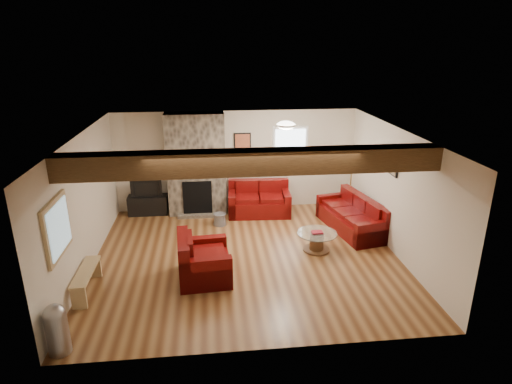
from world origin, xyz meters
The scene contains 18 objects.
room centered at (0.00, 0.00, 1.25)m, with size 8.00×8.00×8.00m.
oak_beam centered at (0.00, -1.25, 2.31)m, with size 6.00×0.36×0.38m, color #311F0E.
chimney_breast centered at (-1.00, 2.49, 1.22)m, with size 1.40×0.67×2.50m.
back_window centered at (1.35, 2.71, 1.55)m, with size 0.90×0.08×1.10m, color white, non-canonical shape.
hatch_window centered at (-2.96, -1.50, 1.45)m, with size 0.08×1.00×0.90m, color tan, non-canonical shape.
ceiling_dome centered at (0.90, 0.90, 2.44)m, with size 0.40×0.40×0.18m, color white, non-canonical shape.
artwork_back centered at (0.15, 2.71, 1.70)m, with size 0.42×0.06×0.52m, color black, non-canonical shape.
artwork_right centered at (2.96, 0.30, 1.75)m, with size 0.06×0.55×0.42m, color black, non-canonical shape.
sofa_three centered at (2.48, 1.05, 0.38)m, with size 1.97×0.82×0.76m, color #470506, non-canonical shape.
loveseat centered at (0.51, 2.23, 0.40)m, with size 1.51×0.87×0.80m, color #470506, non-canonical shape.
armchair_red centered at (-0.83, -0.71, 0.42)m, with size 1.03×0.91×0.84m, color #470506, non-canonical shape.
coffee_table centered at (1.45, 0.12, 0.20)m, with size 0.81×0.81×0.43m.
tv_cabinet centered at (-2.24, 2.53, 0.24)m, with size 0.95×0.38×0.48m, color black.
television centered at (-2.24, 2.53, 0.69)m, with size 0.75×0.10×0.43m, color black.
floor_lamp centered at (2.71, 1.91, 1.37)m, with size 0.41×0.41×1.60m.
pine_bench centered at (-2.83, -0.97, 0.20)m, with size 0.25×1.09×0.41m, color tan, non-canonical shape.
pedal_bin centered at (-2.82, -2.49, 0.38)m, with size 0.30×0.30×0.76m, color #97979B, non-canonical shape.
coal_bucket centered at (-0.49, 1.66, 0.14)m, with size 0.30×0.30×0.29m, color slate, non-canonical shape.
Camera 1 is at (-0.65, -7.62, 4.08)m, focal length 30.00 mm.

